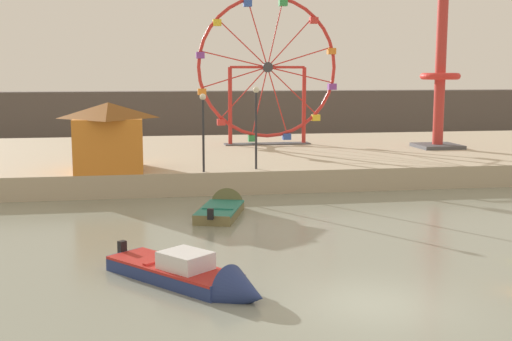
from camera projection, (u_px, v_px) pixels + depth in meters
ground_plane at (373, 304)px, 17.69m from camera, size 240.00×240.00×0.00m
quay_promenade at (237, 158)px, 43.55m from camera, size 110.00×20.38×1.20m
distant_town_skyline at (204, 113)px, 66.59m from camera, size 140.00×3.00×4.40m
motorboat_navy_blue at (198, 277)px, 19.03m from camera, size 4.82×5.41×1.42m
motorboat_olive_wood at (224, 207)px, 29.40m from camera, size 2.85×4.84×1.49m
ferris_wheel_red_frame at (267, 70)px, 45.66m from camera, size 9.88×1.20×10.29m
drop_tower_red_tower at (441, 59)px, 43.39m from camera, size 2.80×2.80×14.95m
carnival_booth_orange_canopy at (109, 135)px, 33.74m from camera, size 3.72×3.94×3.50m
promenade_lamp_near at (256, 116)px, 34.01m from camera, size 0.32×0.32×4.28m
promenade_lamp_far at (203, 121)px, 33.04m from camera, size 0.32×0.32×3.95m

